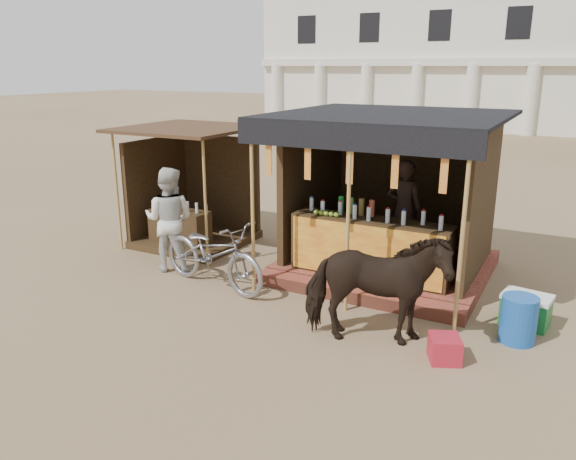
# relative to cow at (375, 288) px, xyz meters

# --- Properties ---
(ground) EXTENTS (120.00, 120.00, 0.00)m
(ground) POSITION_rel_cow_xyz_m (-1.71, -0.75, -0.78)
(ground) COLOR #846B4C
(ground) RESTS_ON ground
(main_stall) EXTENTS (3.60, 3.61, 2.78)m
(main_stall) POSITION_rel_cow_xyz_m (-0.70, 2.61, 0.25)
(main_stall) COLOR #984731
(main_stall) RESTS_ON ground
(secondary_stall) EXTENTS (2.40, 2.40, 2.38)m
(secondary_stall) POSITION_rel_cow_xyz_m (-4.88, 2.48, 0.07)
(secondary_stall) COLOR #3C2B16
(secondary_stall) RESTS_ON ground
(cow) EXTENTS (2.02, 1.40, 1.56)m
(cow) POSITION_rel_cow_xyz_m (0.00, 0.00, 0.00)
(cow) COLOR black
(cow) RESTS_ON ground
(motorbike) EXTENTS (2.29, 1.17, 1.15)m
(motorbike) POSITION_rel_cow_xyz_m (-2.99, 0.65, -0.20)
(motorbike) COLOR gray
(motorbike) RESTS_ON ground
(bystander) EXTENTS (1.07, 0.94, 1.85)m
(bystander) POSITION_rel_cow_xyz_m (-4.15, 0.97, 0.15)
(bystander) COLOR silver
(bystander) RESTS_ON ground
(blue_barrel) EXTENTS (0.56, 0.56, 0.63)m
(blue_barrel) POSITION_rel_cow_xyz_m (1.67, 0.95, -0.46)
(blue_barrel) COLOR #154DA4
(blue_barrel) RESTS_ON ground
(red_crate) EXTENTS (0.49, 0.50, 0.32)m
(red_crate) POSITION_rel_cow_xyz_m (0.94, -0.01, -0.62)
(red_crate) COLOR #A61B2A
(red_crate) RESTS_ON ground
(cooler) EXTENTS (0.70, 0.53, 0.46)m
(cooler) POSITION_rel_cow_xyz_m (1.71, 1.52, -0.55)
(cooler) COLOR #186E2B
(cooler) RESTS_ON ground
(background_building) EXTENTS (26.00, 7.45, 8.18)m
(background_building) POSITION_rel_cow_xyz_m (-3.71, 29.19, 3.20)
(background_building) COLOR silver
(background_building) RESTS_ON ground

